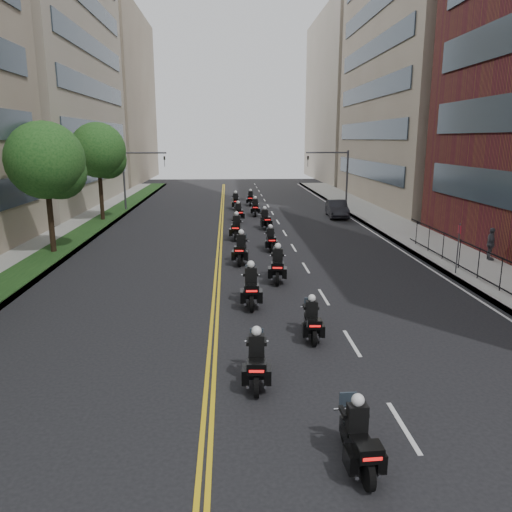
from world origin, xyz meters
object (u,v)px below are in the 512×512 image
Objects in this scene: motorcycle_11 at (255,208)px; parked_sedan at (337,209)px; motorcycle_1 at (358,440)px; motorcycle_4 at (251,288)px; motorcycle_2 at (256,362)px; motorcycle_6 at (241,250)px; motorcycle_8 at (236,228)px; motorcycle_9 at (265,220)px; pedestrian_c at (491,244)px; motorcycle_3 at (312,321)px; motorcycle_5 at (278,266)px; motorcycle_10 at (238,213)px; motorcycle_7 at (271,240)px; motorcycle_13 at (250,199)px; motorcycle_12 at (236,202)px.

motorcycle_11 reaches higher than parked_sedan.
motorcycle_4 is (-1.72, 10.46, 0.10)m from motorcycle_1.
motorcycle_6 is (-0.05, 13.88, 0.08)m from motorcycle_2.
motorcycle_8 is 4.38m from motorcycle_9.
pedestrian_c reaches higher than motorcycle_4.
motorcycle_6 is 17.33m from motorcycle_11.
motorcycle_3 is 0.89× the size of motorcycle_9.
motorcycle_4 is 13.92m from motorcycle_8.
motorcycle_5 is at bearing 88.29° from motorcycle_1.
motorcycle_6 is 0.99× the size of motorcycle_8.
motorcycle_3 is 1.15× the size of pedestrian_c.
motorcycle_4 is 1.01× the size of motorcycle_5.
motorcycle_3 is 25.17m from motorcycle_10.
motorcycle_9 is (0.17, 28.14, 0.05)m from motorcycle_1.
motorcycle_5 is 20.88m from motorcycle_11.
motorcycle_7 is 1.21× the size of pedestrian_c.
motorcycle_13 is (1.42, 31.44, -0.07)m from motorcycle_4.
pedestrian_c reaches higher than motorcycle_9.
motorcycle_6 reaches higher than motorcycle_13.
motorcycle_12 is at bearing 42.80° from pedestrian_c.
motorcycle_8 is at bearing 93.82° from motorcycle_2.
motorcycle_6 is 14.37m from motorcycle_10.
motorcycle_4 reaches higher than motorcycle_1.
motorcycle_3 is 4.06m from motorcycle_4.
motorcycle_10 reaches higher than motorcycle_3.
motorcycle_13 is at bearing 93.17° from motorcycle_3.
pedestrian_c reaches higher than motorcycle_1.
motorcycle_10 is at bearing -165.23° from parked_sedan.
motorcycle_11 is 7.06m from motorcycle_13.
pedestrian_c is at bearing -61.94° from motorcycle_12.
motorcycle_4 reaches higher than motorcycle_9.
motorcycle_1 is 1.04× the size of motorcycle_3.
motorcycle_7 is at bearing 87.16° from motorcycle_2.
motorcycle_2 is 0.98× the size of motorcycle_10.
motorcycle_9 reaches higher than motorcycle_3.
motorcycle_9 is 1.02× the size of motorcycle_13.
motorcycle_8 reaches higher than motorcycle_7.
motorcycle_1 is 20.70m from motorcycle_7.
motorcycle_4 and motorcycle_6 have the same top height.
motorcycle_12 is (-2.02, 10.82, 0.04)m from motorcycle_9.
motorcycle_10 reaches higher than motorcycle_2.
motorcycle_12 reaches higher than motorcycle_1.
motorcycle_11 is 0.96× the size of motorcycle_12.
pedestrian_c is (13.83, -7.39, 0.31)m from motorcycle_8.
motorcycle_2 is 24.50m from motorcycle_9.
motorcycle_1 is at bearing -80.46° from motorcycle_8.
motorcycle_7 is 0.49× the size of parked_sedan.
motorcycle_7 is 0.92× the size of motorcycle_11.
motorcycle_5 is 1.39× the size of pedestrian_c.
motorcycle_1 is 13.97m from motorcycle_5.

